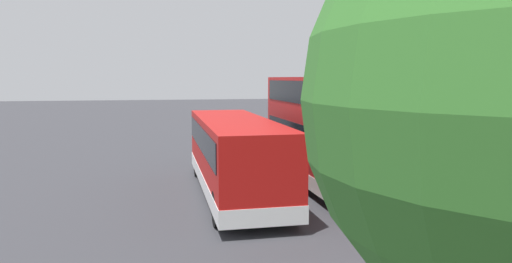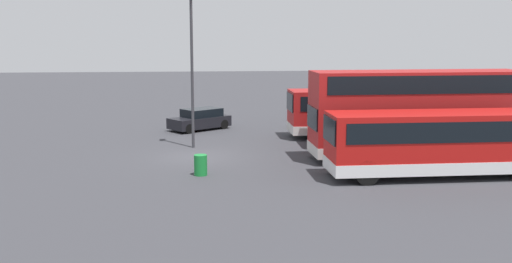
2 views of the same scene
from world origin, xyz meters
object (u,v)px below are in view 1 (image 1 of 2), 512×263
bus_double_decker_third (333,131)px  bus_single_deck_fourth (235,153)px  bus_single_deck_near_end (488,147)px  bus_single_deck_second (423,151)px  car_hatchback_silver (421,135)px  waste_bin_yellow (229,143)px  lamp_post_tall (332,69)px

bus_double_decker_third → bus_single_deck_fourth: bus_double_decker_third is taller
bus_double_decker_third → bus_single_deck_near_end: bearing=178.7°
bus_single_deck_second → car_hatchback_silver: bearing=-120.7°
waste_bin_yellow → bus_single_deck_near_end: bearing=130.0°
car_hatchback_silver → bus_single_deck_fourth: bearing=36.9°
bus_single_deck_second → car_hatchback_silver: size_ratio=2.47×
bus_double_decker_third → bus_single_deck_fourth: (3.89, -0.25, -0.83)m
bus_single_deck_near_end → bus_single_deck_fourth: 10.74m
bus_single_deck_near_end → car_hatchback_silver: bus_single_deck_near_end is taller
bus_double_decker_third → lamp_post_tall: bearing=-110.1°
bus_double_decker_third → car_hatchback_silver: bearing=-133.5°
lamp_post_tall → bus_single_deck_second: bearing=86.9°
bus_single_deck_second → lamp_post_tall: 12.63m
bus_single_deck_fourth → waste_bin_yellow: 10.96m
bus_single_deck_second → bus_double_decker_third: bus_double_decker_third is taller
car_hatchback_silver → waste_bin_yellow: 13.09m
car_hatchback_silver → lamp_post_tall: size_ratio=0.50×
bus_double_decker_third → waste_bin_yellow: bearing=-76.8°
bus_double_decker_third → car_hatchback_silver: bus_double_decker_third is taller
bus_single_deck_second → lamp_post_tall: lamp_post_tall is taller
car_hatchback_silver → lamp_post_tall: bearing=-3.7°
waste_bin_yellow → bus_single_deck_fourth: bearing=83.1°
lamp_post_tall → waste_bin_yellow: (6.78, 0.40, -4.61)m
bus_single_deck_near_end → lamp_post_tall: size_ratio=1.30×
bus_single_deck_fourth → car_hatchback_silver: size_ratio=2.38×
bus_double_decker_third → waste_bin_yellow: bus_double_decker_third is taller
lamp_post_tall → waste_bin_yellow: lamp_post_tall is taller
bus_single_deck_second → car_hatchback_silver: bus_single_deck_second is taller
bus_single_deck_fourth → waste_bin_yellow: (-1.30, -10.82, -1.14)m
bus_single_deck_near_end → car_hatchback_silver: bearing=-108.1°
bus_single_deck_second → waste_bin_yellow: 13.28m
bus_single_deck_near_end → bus_single_deck_second: 3.35m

